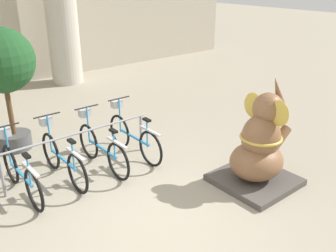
{
  "coord_description": "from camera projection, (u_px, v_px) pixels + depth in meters",
  "views": [
    {
      "loc": [
        -2.8,
        -3.74,
        3.41
      ],
      "look_at": [
        0.86,
        0.73,
        1.0
      ],
      "focal_mm": 40.0,
      "sensor_mm": 36.0,
      "label": 1
    }
  ],
  "objects": [
    {
      "name": "bicycle_2",
      "position": [
        101.0,
        147.0,
        6.85
      ],
      "size": [
        0.48,
        1.76,
        1.08
      ],
      "color": "black",
      "rests_on": "ground_plane"
    },
    {
      "name": "ground_plane",
      "position": [
        155.0,
        216.0,
        5.62
      ],
      "size": [
        60.0,
        60.0,
        0.0
      ],
      "primitive_type": "plane",
      "color": "#9E937F"
    },
    {
      "name": "potted_tree",
      "position": [
        2.0,
        66.0,
        7.1
      ],
      "size": [
        1.26,
        1.26,
        2.47
      ],
      "color": "#4C4C4C",
      "rests_on": "ground_plane"
    },
    {
      "name": "bike_rack",
      "position": [
        79.0,
        142.0,
        6.67
      ],
      "size": [
        2.81,
        0.05,
        0.77
      ],
      "color": "gray",
      "rests_on": "ground_plane"
    },
    {
      "name": "bicycle_1",
      "position": [
        62.0,
        158.0,
        6.46
      ],
      "size": [
        0.48,
        1.76,
        1.08
      ],
      "color": "black",
      "rests_on": "ground_plane"
    },
    {
      "name": "bicycle_3",
      "position": [
        133.0,
        136.0,
        7.31
      ],
      "size": [
        0.48,
        1.76,
        1.08
      ],
      "color": "black",
      "rests_on": "ground_plane"
    },
    {
      "name": "elephant_statue",
      "position": [
        259.0,
        149.0,
        6.28
      ],
      "size": [
        1.25,
        1.25,
        1.87
      ],
      "color": "#4C4742",
      "rests_on": "ground_plane"
    },
    {
      "name": "bicycle_0",
      "position": [
        20.0,
        172.0,
        6.0
      ],
      "size": [
        0.48,
        1.76,
        1.08
      ],
      "color": "black",
      "rests_on": "ground_plane"
    }
  ]
}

